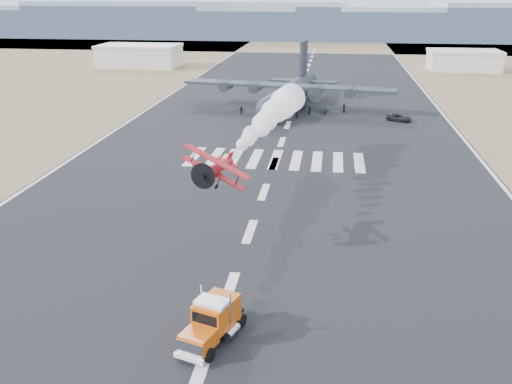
% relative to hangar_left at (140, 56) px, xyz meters
% --- Properties ---
extents(ground, '(500.00, 500.00, 0.00)m').
position_rel_hangar_left_xyz_m(ground, '(52.00, -145.00, -3.41)').
color(ground, black).
rests_on(ground, ground).
extents(scrub_far, '(500.00, 80.00, 0.00)m').
position_rel_hangar_left_xyz_m(scrub_far, '(52.00, 85.00, -3.41)').
color(scrub_far, brown).
rests_on(scrub_far, ground).
extents(runway_markings, '(60.00, 260.00, 0.01)m').
position_rel_hangar_left_xyz_m(runway_markings, '(52.00, -85.00, -3.40)').
color(runway_markings, silver).
rests_on(runway_markings, ground).
extents(ridge_seg_b, '(150.00, 50.00, 15.00)m').
position_rel_hangar_left_xyz_m(ridge_seg_b, '(-78.00, 115.00, 4.09)').
color(ridge_seg_b, '#8B9CB1').
rests_on(ridge_seg_b, ground).
extents(ridge_seg_c, '(150.00, 50.00, 17.00)m').
position_rel_hangar_left_xyz_m(ridge_seg_c, '(-13.00, 115.00, 5.09)').
color(ridge_seg_c, '#8B9CB1').
rests_on(ridge_seg_c, ground).
extents(ridge_seg_d, '(150.00, 50.00, 13.00)m').
position_rel_hangar_left_xyz_m(ridge_seg_d, '(52.00, 115.00, 3.09)').
color(ridge_seg_d, '#8B9CB1').
rests_on(ridge_seg_d, ground).
extents(ridge_seg_e, '(150.00, 50.00, 15.00)m').
position_rel_hangar_left_xyz_m(ridge_seg_e, '(117.00, 115.00, 4.09)').
color(ridge_seg_e, '#8B9CB1').
rests_on(ridge_seg_e, ground).
extents(hangar_left, '(24.50, 14.50, 6.70)m').
position_rel_hangar_left_xyz_m(hangar_left, '(0.00, 0.00, 0.00)').
color(hangar_left, beige).
rests_on(hangar_left, ground).
extents(hangar_right, '(20.50, 12.50, 5.90)m').
position_rel_hangar_left_xyz_m(hangar_right, '(98.00, 5.00, -0.40)').
color(hangar_right, beige).
rests_on(hangar_right, ground).
extents(semi_truck, '(4.19, 7.30, 3.22)m').
position_rel_hangar_left_xyz_m(semi_truck, '(52.13, -140.11, -1.83)').
color(semi_truck, black).
rests_on(semi_truck, ground).
extents(aerobatic_biplane, '(6.31, 6.05, 3.84)m').
position_rel_hangar_left_xyz_m(aerobatic_biplane, '(49.49, -125.18, 4.57)').
color(aerobatic_biplane, red).
extents(smoke_trail, '(6.20, 33.22, 4.19)m').
position_rel_hangar_left_xyz_m(smoke_trail, '(52.79, -97.94, 4.81)').
color(smoke_trail, white).
extents(transport_aircraft, '(43.14, 35.35, 12.47)m').
position_rel_hangar_left_xyz_m(transport_aircraft, '(51.09, -57.55, -0.19)').
color(transport_aircraft, '#212A32').
rests_on(transport_aircraft, ground).
extents(support_vehicle, '(5.10, 4.09, 1.29)m').
position_rel_hangar_left_xyz_m(support_vehicle, '(72.28, -67.11, -2.76)').
color(support_vehicle, black).
rests_on(support_vehicle, ground).
extents(crew_a, '(0.75, 0.71, 1.61)m').
position_rel_hangar_left_xyz_m(crew_a, '(58.57, -63.04, -2.60)').
color(crew_a, black).
rests_on(crew_a, ground).
extents(crew_b, '(0.79, 0.97, 1.72)m').
position_rel_hangar_left_xyz_m(crew_b, '(53.11, -67.35, -2.55)').
color(crew_b, black).
rests_on(crew_b, ground).
extents(crew_c, '(1.21, 0.84, 1.70)m').
position_rel_hangar_left_xyz_m(crew_c, '(50.96, -63.29, -2.56)').
color(crew_c, black).
rests_on(crew_c, ground).
extents(crew_d, '(1.09, 0.62, 1.78)m').
position_rel_hangar_left_xyz_m(crew_d, '(47.52, -65.08, -2.52)').
color(crew_d, black).
rests_on(crew_d, ground).
extents(crew_e, '(0.50, 0.80, 1.63)m').
position_rel_hangar_left_xyz_m(crew_e, '(62.20, -60.63, -2.59)').
color(crew_e, black).
rests_on(crew_e, ground).
extents(crew_f, '(1.59, 0.85, 1.64)m').
position_rel_hangar_left_xyz_m(crew_f, '(42.34, -65.54, -2.59)').
color(crew_f, black).
rests_on(crew_f, ground).
extents(crew_g, '(0.73, 0.63, 1.87)m').
position_rel_hangar_left_xyz_m(crew_g, '(45.85, -64.93, -2.47)').
color(crew_g, black).
rests_on(crew_g, ground).
extents(crew_h, '(1.02, 0.90, 1.78)m').
position_rel_hangar_left_xyz_m(crew_h, '(55.59, -64.23, -2.52)').
color(crew_h, black).
rests_on(crew_h, ground).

